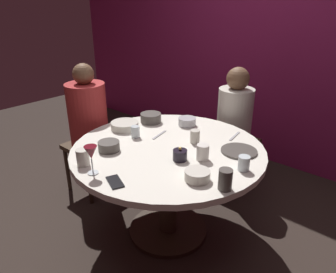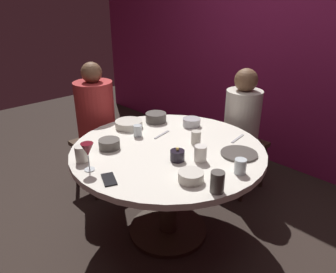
# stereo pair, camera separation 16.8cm
# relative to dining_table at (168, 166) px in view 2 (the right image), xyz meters

# --- Properties ---
(ground_plane) EXTENTS (8.00, 8.00, 0.00)m
(ground_plane) POSITION_rel_dining_table_xyz_m (0.00, 0.00, -0.58)
(ground_plane) COLOR #2D231E
(back_wall) EXTENTS (6.00, 0.10, 2.60)m
(back_wall) POSITION_rel_dining_table_xyz_m (0.00, 1.69, 0.72)
(back_wall) COLOR maroon
(back_wall) RESTS_ON ground
(dining_table) EXTENTS (1.34, 1.34, 0.73)m
(dining_table) POSITION_rel_dining_table_xyz_m (0.00, 0.00, 0.00)
(dining_table) COLOR silver
(dining_table) RESTS_ON ground
(seated_diner_left) EXTENTS (0.40, 0.40, 1.19)m
(seated_diner_left) POSITION_rel_dining_table_xyz_m (-0.93, 0.00, 0.15)
(seated_diner_left) COLOR #3F2D1E
(seated_diner_left) RESTS_ON ground
(seated_diner_back) EXTENTS (0.40, 0.40, 1.15)m
(seated_diner_back) POSITION_rel_dining_table_xyz_m (0.00, 0.92, 0.13)
(seated_diner_back) COLOR #3F2D1E
(seated_diner_back) RESTS_ON ground
(candle_holder) EXTENTS (0.09, 0.09, 0.09)m
(candle_holder) POSITION_rel_dining_table_xyz_m (0.18, -0.09, 0.18)
(candle_holder) COLOR black
(candle_holder) RESTS_ON dining_table
(wine_glass) EXTENTS (0.08, 0.08, 0.18)m
(wine_glass) POSITION_rel_dining_table_xyz_m (-0.10, -0.56, 0.28)
(wine_glass) COLOR silver
(wine_glass) RESTS_ON dining_table
(dinner_plate) EXTENTS (0.24, 0.24, 0.01)m
(dinner_plate) POSITION_rel_dining_table_xyz_m (0.41, 0.26, 0.16)
(dinner_plate) COLOR #4C4742
(dinner_plate) RESTS_ON dining_table
(cell_phone) EXTENTS (0.16, 0.12, 0.01)m
(cell_phone) POSITION_rel_dining_table_xyz_m (0.08, -0.54, 0.15)
(cell_phone) COLOR black
(cell_phone) RESTS_ON dining_table
(bowl_serving_large) EXTENTS (0.14, 0.14, 0.06)m
(bowl_serving_large) POSITION_rel_dining_table_xyz_m (-0.15, 0.41, 0.18)
(bowl_serving_large) COLOR #B7B7BC
(bowl_serving_large) RESTS_ON dining_table
(bowl_salad_center) EXTENTS (0.17, 0.17, 0.07)m
(bowl_salad_center) POSITION_rel_dining_table_xyz_m (-0.43, 0.27, 0.19)
(bowl_salad_center) COLOR #4C4742
(bowl_salad_center) RESTS_ON dining_table
(bowl_small_white) EXTENTS (0.15, 0.15, 0.06)m
(bowl_small_white) POSITION_rel_dining_table_xyz_m (0.41, -0.22, 0.18)
(bowl_small_white) COLOR beige
(bowl_small_white) RESTS_ON dining_table
(bowl_sauce_side) EXTENTS (0.15, 0.15, 0.06)m
(bowl_sauce_side) POSITION_rel_dining_table_xyz_m (-0.27, -0.30, 0.18)
(bowl_sauce_side) COLOR #4C4742
(bowl_sauce_side) RESTS_ON dining_table
(bowl_rice_portion) EXTENTS (0.22, 0.22, 0.06)m
(bowl_rice_portion) POSITION_rel_dining_table_xyz_m (-0.48, 0.03, 0.18)
(bowl_rice_portion) COLOR beige
(bowl_rice_portion) RESTS_ON dining_table
(cup_near_candle) EXTENTS (0.07, 0.07, 0.09)m
(cup_near_candle) POSITION_rel_dining_table_xyz_m (0.55, 0.06, 0.19)
(cup_near_candle) COLOR silver
(cup_near_candle) RESTS_ON dining_table
(cup_by_left_diner) EXTENTS (0.06, 0.06, 0.09)m
(cup_by_left_diner) POSITION_rel_dining_table_xyz_m (-0.30, -0.03, 0.19)
(cup_by_left_diner) COLOR silver
(cup_by_left_diner) RESTS_ON dining_table
(cup_by_right_diner) EXTENTS (0.08, 0.08, 0.10)m
(cup_by_right_diner) POSITION_rel_dining_table_xyz_m (0.29, 0.01, 0.20)
(cup_by_right_diner) COLOR silver
(cup_by_right_diner) RESTS_ON dining_table
(cup_center_front) EXTENTS (0.07, 0.07, 0.10)m
(cup_center_front) POSITION_rel_dining_table_xyz_m (0.10, 0.18, 0.20)
(cup_center_front) COLOR beige
(cup_center_front) RESTS_ON dining_table
(cup_far_edge) EXTENTS (0.08, 0.08, 0.11)m
(cup_far_edge) POSITION_rel_dining_table_xyz_m (-0.23, -0.54, 0.20)
(cup_far_edge) COLOR beige
(cup_far_edge) RESTS_ON dining_table
(cup_beside_wine) EXTENTS (0.08, 0.08, 0.12)m
(cup_beside_wine) POSITION_rel_dining_table_xyz_m (0.57, -0.20, 0.21)
(cup_beside_wine) COLOR #4C4742
(cup_beside_wine) RESTS_ON dining_table
(fork_near_plate) EXTENTS (0.04, 0.18, 0.01)m
(fork_near_plate) POSITION_rel_dining_table_xyz_m (0.26, 0.46, 0.15)
(fork_near_plate) COLOR #B7B7BC
(fork_near_plate) RESTS_ON dining_table
(knife_near_plate) EXTENTS (0.05, 0.18, 0.01)m
(knife_near_plate) POSITION_rel_dining_table_xyz_m (-0.19, 0.11, 0.15)
(knife_near_plate) COLOR #B7B7BC
(knife_near_plate) RESTS_ON dining_table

